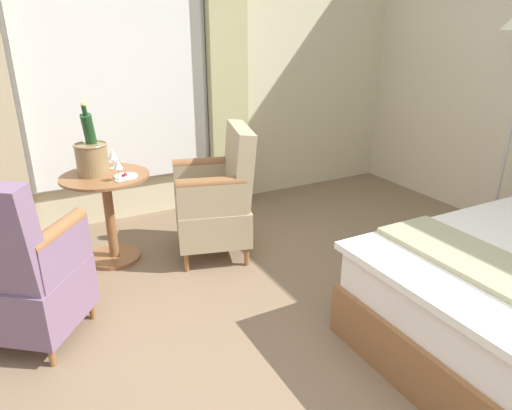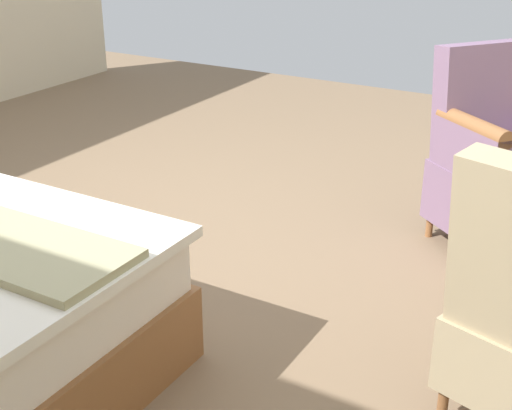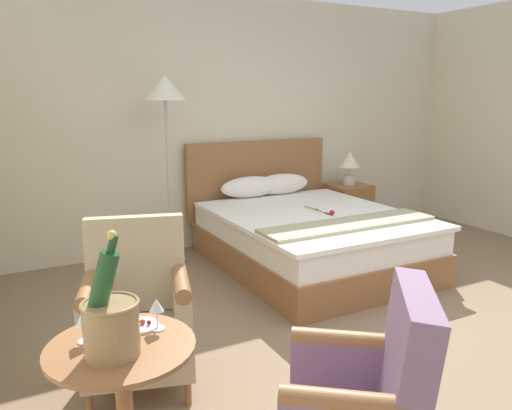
{
  "view_description": "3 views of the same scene",
  "coord_description": "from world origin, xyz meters",
  "px_view_note": "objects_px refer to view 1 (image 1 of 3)",
  "views": [
    {
      "loc": [
        1.08,
        -0.8,
        1.64
      ],
      "look_at": [
        -1.23,
        0.42,
        0.61
      ],
      "focal_mm": 32.0,
      "sensor_mm": 36.0,
      "label": 1
    },
    {
      "loc": [
        -1.99,
        2.49,
        1.63
      ],
      "look_at": [
        -0.98,
        0.76,
        0.76
      ],
      "focal_mm": 50.0,
      "sensor_mm": 36.0,
      "label": 2
    },
    {
      "loc": [
        -2.51,
        -2.23,
        1.67
      ],
      "look_at": [
        -0.88,
        0.84,
        0.9
      ],
      "focal_mm": 35.0,
      "sensor_mm": 36.0,
      "label": 3
    }
  ],
  "objects_px": {
    "champagne_bucket": "(92,154)",
    "snack_plate": "(126,176)",
    "wine_glass_near_bucket": "(118,166)",
    "wine_glass_near_edge": "(113,155)",
    "side_table_round": "(109,209)",
    "armchair_by_window": "(218,199)",
    "armchair_facing_bed": "(19,274)"
  },
  "relations": [
    {
      "from": "champagne_bucket",
      "to": "armchair_facing_bed",
      "type": "height_order",
      "value": "champagne_bucket"
    },
    {
      "from": "wine_glass_near_edge",
      "to": "armchair_by_window",
      "type": "height_order",
      "value": "armchair_by_window"
    },
    {
      "from": "wine_glass_near_bucket",
      "to": "wine_glass_near_edge",
      "type": "bearing_deg",
      "value": 175.05
    },
    {
      "from": "armchair_facing_bed",
      "to": "snack_plate",
      "type": "bearing_deg",
      "value": 131.25
    },
    {
      "from": "wine_glass_near_edge",
      "to": "armchair_by_window",
      "type": "relative_size",
      "value": 0.15
    },
    {
      "from": "champagne_bucket",
      "to": "snack_plate",
      "type": "bearing_deg",
      "value": 47.83
    },
    {
      "from": "snack_plate",
      "to": "armchair_by_window",
      "type": "height_order",
      "value": "armchair_by_window"
    },
    {
      "from": "wine_glass_near_edge",
      "to": "champagne_bucket",
      "type": "bearing_deg",
      "value": -63.8
    },
    {
      "from": "wine_glass_near_bucket",
      "to": "armchair_facing_bed",
      "type": "relative_size",
      "value": 0.15
    },
    {
      "from": "side_table_round",
      "to": "armchair_by_window",
      "type": "distance_m",
      "value": 0.79
    },
    {
      "from": "side_table_round",
      "to": "snack_plate",
      "type": "distance_m",
      "value": 0.32
    },
    {
      "from": "wine_glass_near_bucket",
      "to": "snack_plate",
      "type": "relative_size",
      "value": 0.9
    },
    {
      "from": "side_table_round",
      "to": "armchair_facing_bed",
      "type": "relative_size",
      "value": 0.67
    },
    {
      "from": "wine_glass_near_bucket",
      "to": "armchair_by_window",
      "type": "relative_size",
      "value": 0.15
    },
    {
      "from": "side_table_round",
      "to": "wine_glass_near_edge",
      "type": "xyz_separation_m",
      "value": [
        -0.12,
        0.09,
        0.36
      ]
    },
    {
      "from": "champagne_bucket",
      "to": "wine_glass_near_edge",
      "type": "relative_size",
      "value": 3.49
    },
    {
      "from": "champagne_bucket",
      "to": "snack_plate",
      "type": "xyz_separation_m",
      "value": [
        0.17,
        0.18,
        -0.14
      ]
    },
    {
      "from": "snack_plate",
      "to": "armchair_by_window",
      "type": "distance_m",
      "value": 0.68
    },
    {
      "from": "side_table_round",
      "to": "wine_glass_near_edge",
      "type": "distance_m",
      "value": 0.4
    },
    {
      "from": "wine_glass_near_bucket",
      "to": "armchair_facing_bed",
      "type": "xyz_separation_m",
      "value": [
        0.59,
        -0.68,
        -0.34
      ]
    },
    {
      "from": "snack_plate",
      "to": "armchair_facing_bed",
      "type": "relative_size",
      "value": 0.16
    },
    {
      "from": "armchair_by_window",
      "to": "armchair_facing_bed",
      "type": "relative_size",
      "value": 0.99
    },
    {
      "from": "champagne_bucket",
      "to": "wine_glass_near_edge",
      "type": "xyz_separation_m",
      "value": [
        -0.08,
        0.15,
        -0.04
      ]
    },
    {
      "from": "wine_glass_near_bucket",
      "to": "wine_glass_near_edge",
      "type": "relative_size",
      "value": 0.98
    },
    {
      "from": "champagne_bucket",
      "to": "snack_plate",
      "type": "relative_size",
      "value": 3.21
    },
    {
      "from": "armchair_by_window",
      "to": "armchair_facing_bed",
      "type": "bearing_deg",
      "value": -69.6
    },
    {
      "from": "wine_glass_near_bucket",
      "to": "armchair_by_window",
      "type": "distance_m",
      "value": 0.76
    },
    {
      "from": "side_table_round",
      "to": "snack_plate",
      "type": "height_order",
      "value": "snack_plate"
    },
    {
      "from": "side_table_round",
      "to": "champagne_bucket",
      "type": "relative_size",
      "value": 1.3
    },
    {
      "from": "armchair_by_window",
      "to": "armchair_facing_bed",
      "type": "distance_m",
      "value": 1.45
    },
    {
      "from": "champagne_bucket",
      "to": "armchair_by_window",
      "type": "relative_size",
      "value": 0.52
    },
    {
      "from": "side_table_round",
      "to": "snack_plate",
      "type": "bearing_deg",
      "value": 45.67
    }
  ]
}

